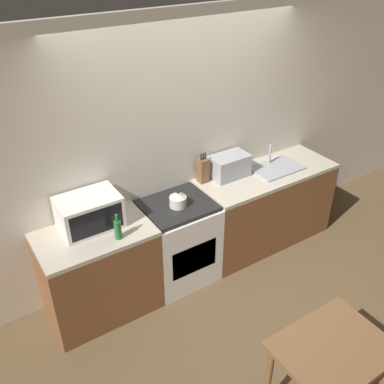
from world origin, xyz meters
name	(u,v)px	position (x,y,z in m)	size (l,w,h in m)	color
ground_plane	(247,310)	(0.00, 0.00, 0.00)	(16.00, 16.00, 0.00)	brown
wall_back	(184,146)	(0.00, 1.13, 1.30)	(10.00, 0.06, 2.60)	beige
counter_left_run	(99,272)	(-1.14, 0.79, 0.45)	(1.00, 0.62, 0.90)	brown
counter_right_run	(264,207)	(0.85, 0.79, 0.45)	(1.59, 0.62, 0.90)	brown
stove_range	(178,241)	(-0.29, 0.79, 0.45)	(0.69, 0.62, 0.90)	silver
kettle	(178,199)	(-0.31, 0.76, 0.97)	(0.16, 0.16, 0.17)	beige
microwave	(89,212)	(-1.12, 0.90, 1.05)	(0.53, 0.36, 0.30)	silver
bottle	(118,229)	(-0.99, 0.61, 0.99)	(0.06, 0.06, 0.24)	#1E662D
knife_block	(203,170)	(0.15, 1.01, 1.03)	(0.10, 0.09, 0.33)	brown
toaster_oven	(229,166)	(0.45, 0.95, 1.02)	(0.41, 0.25, 0.24)	#999BA0
sink_basin	(276,168)	(0.98, 0.80, 0.91)	(0.55, 0.36, 0.24)	#999BA0
dining_table	(331,359)	(-0.20, -1.08, 0.62)	(0.77, 0.60, 0.75)	brown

